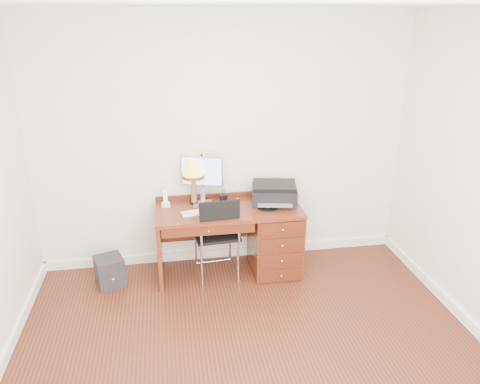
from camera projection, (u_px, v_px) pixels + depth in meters
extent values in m
plane|color=#3B190D|center=(253.00, 359.00, 3.83)|extent=(4.00, 4.00, 0.00)
plane|color=white|center=(224.00, 143.00, 4.95)|extent=(4.00, 0.00, 4.00)
plane|color=white|center=(257.00, 4.00, 2.85)|extent=(4.00, 4.00, 0.00)
cube|color=white|center=(225.00, 252.00, 5.41)|extent=(4.00, 0.03, 0.10)
cube|color=white|center=(474.00, 329.00, 4.11)|extent=(0.03, 3.50, 0.10)
cube|color=maroon|center=(229.00, 210.00, 4.85)|extent=(1.50, 0.65, 0.04)
cube|color=maroon|center=(275.00, 239.00, 5.06)|extent=(0.50, 0.61, 0.71)
cube|color=maroon|center=(160.00, 248.00, 4.88)|extent=(0.04, 0.61, 0.71)
cube|color=#501F10|center=(204.00, 223.00, 5.18)|extent=(0.96, 0.03, 0.39)
cube|color=#501F10|center=(209.00, 231.00, 4.56)|extent=(0.91, 0.03, 0.09)
sphere|color=#BF8C3F|center=(282.00, 254.00, 4.76)|extent=(0.03, 0.03, 0.03)
cube|color=silver|center=(202.00, 203.00, 4.96)|extent=(0.23, 0.20, 0.01)
cube|color=silver|center=(202.00, 194.00, 4.97)|extent=(0.05, 0.04, 0.16)
cube|color=silver|center=(201.00, 171.00, 4.86)|extent=(0.44, 0.17, 0.33)
cube|color=#4C8CF2|center=(201.00, 172.00, 4.84)|extent=(0.40, 0.13, 0.29)
cube|color=white|center=(202.00, 212.00, 4.75)|extent=(0.43, 0.20, 0.02)
cylinder|color=black|center=(268.00, 208.00, 4.85)|extent=(0.21, 0.21, 0.01)
ellipsoid|color=white|center=(268.00, 206.00, 4.85)|extent=(0.10, 0.06, 0.04)
cube|color=black|center=(274.00, 195.00, 4.98)|extent=(0.53, 0.45, 0.17)
cube|color=black|center=(275.00, 185.00, 4.94)|extent=(0.50, 0.42, 0.04)
cylinder|color=black|center=(194.00, 202.00, 4.97)|extent=(0.10, 0.10, 0.02)
cone|color=olive|center=(194.00, 189.00, 4.91)|extent=(0.06, 0.06, 0.29)
cone|color=#FFD450|center=(193.00, 168.00, 4.83)|extent=(0.23, 0.23, 0.18)
cylinder|color=#593814|center=(193.00, 176.00, 4.86)|extent=(0.24, 0.24, 0.04)
cube|color=white|center=(166.00, 205.00, 4.89)|extent=(0.09, 0.09, 0.04)
cube|color=white|center=(165.00, 197.00, 4.86)|extent=(0.05, 0.06, 0.14)
cylinder|color=black|center=(223.00, 199.00, 4.94)|extent=(0.08, 0.08, 0.10)
cube|color=black|center=(216.00, 233.00, 4.86)|extent=(0.48, 0.48, 0.03)
cube|color=black|center=(218.00, 214.00, 4.55)|extent=(0.40, 0.06, 0.27)
cylinder|color=silver|center=(197.00, 248.00, 5.09)|extent=(0.02, 0.02, 0.50)
cylinder|color=silver|center=(232.00, 245.00, 5.15)|extent=(0.02, 0.02, 0.50)
cylinder|color=silver|center=(200.00, 265.00, 4.75)|extent=(0.02, 0.02, 0.50)
cylinder|color=silver|center=(237.00, 262.00, 4.80)|extent=(0.02, 0.02, 0.50)
cylinder|color=silver|center=(199.00, 224.00, 4.55)|extent=(0.02, 0.02, 0.45)
cylinder|color=silver|center=(237.00, 221.00, 4.61)|extent=(0.02, 0.02, 0.45)
cube|color=black|center=(110.00, 271.00, 4.82)|extent=(0.34, 0.34, 0.31)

